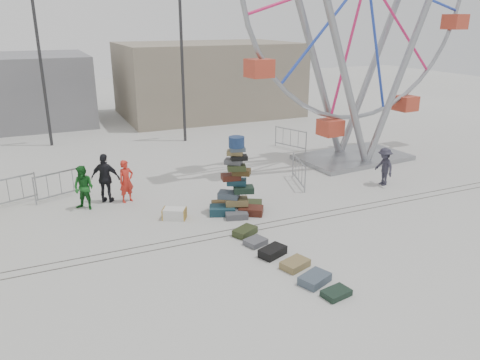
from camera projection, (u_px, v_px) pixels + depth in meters
name	position (u px, v px, depth m)	size (l,w,h in m)	color
ground	(222.00, 247.00, 14.21)	(90.00, 90.00, 0.00)	#9E9E99
track_line_near	(214.00, 238.00, 14.73)	(40.00, 0.04, 0.01)	#47443F
track_line_far	(210.00, 233.00, 15.07)	(40.00, 0.04, 0.01)	#47443F
building_right	(208.00, 79.00, 33.36)	(12.00, 8.00, 5.00)	gray
building_left	(8.00, 90.00, 30.17)	(10.00, 8.00, 4.40)	gray
lamp_post_right	(184.00, 60.00, 25.16)	(1.41, 0.25, 8.00)	#2D2D30
lamp_post_left	(42.00, 61.00, 24.19)	(1.41, 0.25, 8.00)	#2D2D30
suitcase_tower	(236.00, 191.00, 16.54)	(2.18, 1.81, 2.77)	#183B49
steamer_trunk	(174.00, 214.00, 16.15)	(0.79, 0.46, 0.37)	silver
row_case_0	(245.00, 231.00, 14.96)	(0.78, 0.47, 0.22)	#303A1D
row_case_1	(255.00, 242.00, 14.31)	(0.62, 0.51, 0.18)	#55565D
row_case_2	(273.00, 252.00, 13.64)	(0.81, 0.48, 0.25)	black
row_case_3	(295.00, 264.00, 12.99)	(0.78, 0.52, 0.21)	olive
row_case_4	(315.00, 279.00, 12.22)	(0.83, 0.55, 0.23)	#445261
row_case_5	(336.00, 293.00, 11.66)	(0.71, 0.47, 0.16)	black
barricade_dummy_b	(8.00, 192.00, 17.12)	(2.00, 0.10, 1.10)	gray
barricade_dummy_c	(61.00, 185.00, 17.87)	(2.00, 0.10, 1.10)	gray
barricade_wheel_front	(299.00, 172.00, 19.39)	(2.00, 0.10, 1.10)	gray
barricade_wheel_back	(290.00, 139.00, 24.74)	(2.00, 0.10, 1.10)	gray
pedestrian_red	(126.00, 181.00, 17.47)	(0.59, 0.39, 1.63)	red
pedestrian_green	(84.00, 188.00, 16.77)	(0.79, 0.62, 1.63)	#165B1D
pedestrian_black	(106.00, 178.00, 17.40)	(1.10, 0.46, 1.88)	black
pedestrian_grey	(384.00, 167.00, 19.26)	(1.02, 0.59, 1.58)	#272532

